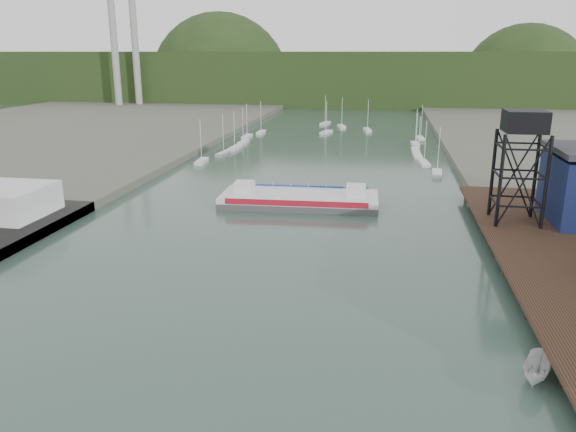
% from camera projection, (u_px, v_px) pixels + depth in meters
% --- Properties ---
extents(east_pier, '(14.00, 70.00, 2.45)m').
position_uv_depth(east_pier, '(552.00, 254.00, 69.22)').
color(east_pier, black).
rests_on(east_pier, ground).
extents(lift_tower, '(6.50, 6.50, 16.00)m').
position_uv_depth(lift_tower, '(524.00, 128.00, 77.97)').
color(lift_tower, black).
rests_on(lift_tower, east_pier).
extents(marina_sailboats, '(57.71, 92.65, 0.90)m').
position_uv_depth(marina_sailboats, '(329.00, 143.00, 164.06)').
color(marina_sailboats, silver).
rests_on(marina_sailboats, ground).
extents(smokestacks, '(11.20, 8.20, 60.00)m').
position_uv_depth(smokestacks, '(125.00, 43.00, 261.93)').
color(smokestacks, gray).
rests_on(smokestacks, ground).
extents(distant_hills, '(500.00, 120.00, 80.00)m').
position_uv_depth(distant_hills, '(351.00, 80.00, 315.93)').
color(distant_hills, '#1F3216').
rests_on(distant_hills, ground).
extents(chain_ferry, '(27.67, 12.14, 3.92)m').
position_uv_depth(chain_ferry, '(299.00, 199.00, 98.34)').
color(chain_ferry, '#454648').
rests_on(chain_ferry, ground).
extents(motorboat, '(3.74, 5.52, 1.99)m').
position_uv_depth(motorboat, '(537.00, 370.00, 45.69)').
color(motorboat, silver).
rests_on(motorboat, ground).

